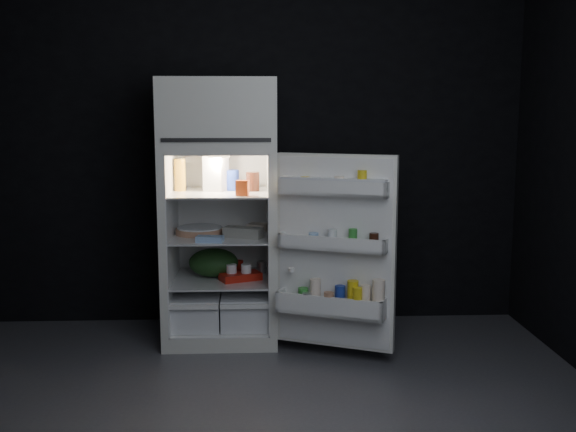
{
  "coord_description": "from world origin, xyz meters",
  "views": [
    {
      "loc": [
        0.05,
        -3.27,
        1.57
      ],
      "look_at": [
        0.25,
        1.0,
        0.9
      ],
      "focal_mm": 42.0,
      "sensor_mm": 36.0,
      "label": 1
    }
  ],
  "objects_px": {
    "milk_jug": "(216,173)",
    "fridge_door": "(336,255)",
    "egg_carton": "(243,232)",
    "refrigerator": "(220,201)",
    "yogurt_tray": "(240,276)"
  },
  "relations": [
    {
      "from": "refrigerator",
      "to": "egg_carton",
      "type": "xyz_separation_m",
      "value": [
        0.16,
        -0.13,
        -0.19
      ]
    },
    {
      "from": "yogurt_tray",
      "to": "milk_jug",
      "type": "bearing_deg",
      "value": 121.22
    },
    {
      "from": "egg_carton",
      "to": "refrigerator",
      "type": "bearing_deg",
      "value": 163.22
    },
    {
      "from": "milk_jug",
      "to": "fridge_door",
      "type": "bearing_deg",
      "value": -14.03
    },
    {
      "from": "refrigerator",
      "to": "milk_jug",
      "type": "bearing_deg",
      "value": 157.79
    },
    {
      "from": "fridge_door",
      "to": "milk_jug",
      "type": "bearing_deg",
      "value": 144.83
    },
    {
      "from": "egg_carton",
      "to": "yogurt_tray",
      "type": "distance_m",
      "value": 0.31
    },
    {
      "from": "refrigerator",
      "to": "egg_carton",
      "type": "distance_m",
      "value": 0.28
    },
    {
      "from": "refrigerator",
      "to": "egg_carton",
      "type": "height_order",
      "value": "refrigerator"
    },
    {
      "from": "refrigerator",
      "to": "milk_jug",
      "type": "xyz_separation_m",
      "value": [
        -0.03,
        0.01,
        0.19
      ]
    },
    {
      "from": "refrigerator",
      "to": "fridge_door",
      "type": "height_order",
      "value": "refrigerator"
    },
    {
      "from": "milk_jug",
      "to": "yogurt_tray",
      "type": "height_order",
      "value": "milk_jug"
    },
    {
      "from": "refrigerator",
      "to": "milk_jug",
      "type": "height_order",
      "value": "refrigerator"
    },
    {
      "from": "milk_jug",
      "to": "refrigerator",
      "type": "bearing_deg",
      "value": -1.06
    },
    {
      "from": "egg_carton",
      "to": "yogurt_tray",
      "type": "xyz_separation_m",
      "value": [
        -0.02,
        0.03,
        -0.31
      ]
    }
  ]
}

